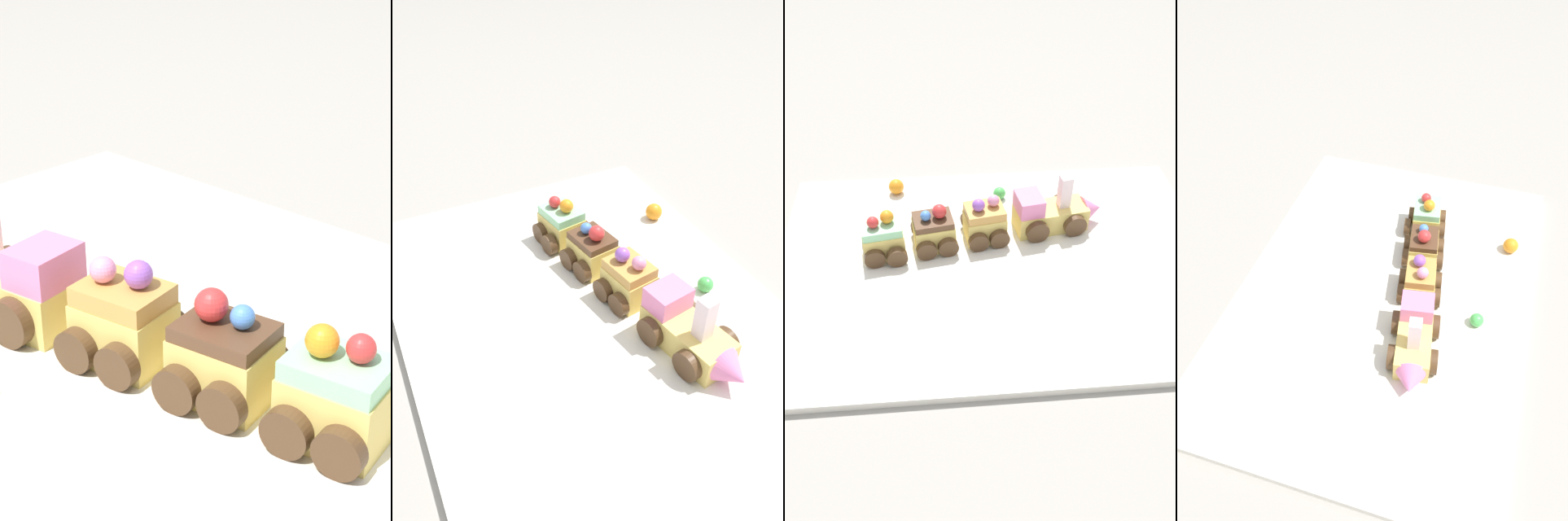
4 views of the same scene
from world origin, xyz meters
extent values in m
plane|color=gray|center=(0.00, 0.00, 0.00)|extent=(10.00, 10.00, 0.00)
cube|color=white|center=(0.00, 0.00, 0.01)|extent=(0.64, 0.44, 0.01)
cube|color=#EACC66|center=(0.09, 0.07, 0.03)|extent=(0.11, 0.06, 0.04)
cube|color=pink|center=(0.05, 0.06, 0.06)|extent=(0.04, 0.05, 0.03)
cone|color=pink|center=(0.16, 0.08, 0.03)|extent=(0.04, 0.05, 0.04)
cube|color=white|center=(0.11, 0.07, 0.06)|extent=(0.02, 0.02, 0.02)
cube|color=white|center=(0.11, 0.07, 0.07)|extent=(0.02, 0.02, 0.02)
cube|color=white|center=(0.11, 0.07, 0.09)|extent=(0.02, 0.02, 0.02)
cylinder|color=#4C331E|center=(0.12, 0.05, 0.03)|extent=(0.04, 0.02, 0.03)
cylinder|color=#4C331E|center=(0.11, 0.10, 0.03)|extent=(0.04, 0.02, 0.03)
cylinder|color=#4C331E|center=(0.06, 0.04, 0.03)|extent=(0.04, 0.02, 0.03)
cylinder|color=#4C331E|center=(0.06, 0.09, 0.03)|extent=(0.04, 0.02, 0.03)
cube|color=#EACC66|center=(-0.01, 0.05, 0.03)|extent=(0.06, 0.05, 0.04)
cube|color=#CC9347|center=(-0.01, 0.05, 0.06)|extent=(0.06, 0.05, 0.01)
sphere|color=#9956C6|center=(-0.02, 0.05, 0.08)|extent=(0.02, 0.02, 0.02)
sphere|color=pink|center=(0.00, 0.06, 0.08)|extent=(0.02, 0.02, 0.02)
cylinder|color=#4C331E|center=(0.01, 0.03, 0.03)|extent=(0.03, 0.01, 0.03)
cylinder|color=#4C331E|center=(0.00, 0.08, 0.03)|extent=(0.03, 0.01, 0.03)
cylinder|color=#4C331E|center=(-0.02, 0.02, 0.03)|extent=(0.03, 0.01, 0.03)
cylinder|color=#4C331E|center=(-0.03, 0.08, 0.03)|extent=(0.03, 0.01, 0.03)
cube|color=#EACC66|center=(-0.09, 0.04, 0.03)|extent=(0.06, 0.05, 0.04)
cube|color=brown|center=(-0.09, 0.04, 0.06)|extent=(0.06, 0.05, 0.01)
sphere|color=#4C84E0|center=(-0.10, 0.04, 0.07)|extent=(0.02, 0.02, 0.02)
sphere|color=red|center=(-0.08, 0.04, 0.07)|extent=(0.02, 0.02, 0.02)
cylinder|color=#4C331E|center=(-0.07, 0.02, 0.03)|extent=(0.03, 0.01, 0.03)
cylinder|color=#4C331E|center=(-0.08, 0.07, 0.03)|extent=(0.03, 0.01, 0.03)
cylinder|color=#4C331E|center=(-0.10, 0.01, 0.03)|extent=(0.03, 0.01, 0.03)
cylinder|color=#4C331E|center=(-0.11, 0.07, 0.03)|extent=(0.03, 0.01, 0.03)
cube|color=#EACC66|center=(-0.16, 0.03, 0.03)|extent=(0.06, 0.05, 0.04)
cube|color=#93DBA3|center=(-0.16, 0.03, 0.06)|extent=(0.06, 0.05, 0.01)
sphere|color=red|center=(-0.17, 0.02, 0.07)|extent=(0.02, 0.02, 0.02)
sphere|color=orange|center=(-0.15, 0.03, 0.07)|extent=(0.02, 0.02, 0.02)
cylinder|color=#4C331E|center=(-0.14, 0.00, 0.03)|extent=(0.03, 0.01, 0.03)
cylinder|color=#4C331E|center=(-0.15, 0.06, 0.03)|extent=(0.03, 0.01, 0.03)
cylinder|color=#4C331E|center=(-0.17, 0.00, 0.03)|extent=(0.03, 0.01, 0.03)
cylinder|color=#4C331E|center=(-0.18, 0.05, 0.03)|extent=(0.03, 0.01, 0.03)
sphere|color=orange|center=(-0.15, 0.18, 0.02)|extent=(0.03, 0.03, 0.03)
sphere|color=#4CBC56|center=(0.02, 0.15, 0.02)|extent=(0.02, 0.02, 0.02)
camera|label=1|loc=(-0.38, 0.38, 0.32)|focal=60.00mm
camera|label=2|loc=(0.39, -0.20, 0.45)|focal=35.00mm
camera|label=3|loc=(-0.07, -0.53, 0.52)|focal=35.00mm
camera|label=4|loc=(0.50, 0.14, 0.63)|focal=35.00mm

